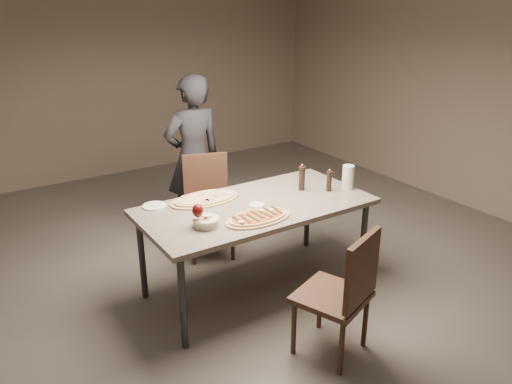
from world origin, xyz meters
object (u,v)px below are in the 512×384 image
pepper_mill_left (329,181)px  chair_near (344,289)px  chair_far (208,199)px  zucchini_pizza (258,217)px  bread_basket (206,221)px  carafe (348,177)px  dining_table (256,211)px  diner (193,158)px  ham_pizza (205,199)px

pepper_mill_left → chair_near: bearing=-124.9°
pepper_mill_left → chair_far: 1.17m
zucchini_pizza → bread_basket: (-0.37, 0.10, 0.02)m
zucchini_pizza → carafe: size_ratio=2.59×
chair_near → carafe: bearing=26.5°
zucchini_pizza → carafe: 0.99m
dining_table → diner: bearing=87.3°
bread_basket → pepper_mill_left: size_ratio=1.02×
zucchini_pizza → diner: bearing=74.5°
dining_table → diner: diner is taller
carafe → diner: diner is taller
carafe → bread_basket: bearing=-179.1°
chair_near → pepper_mill_left: bearing=34.4°
carafe → ham_pizza: bearing=160.0°
chair_near → diner: diner is taller
dining_table → zucchini_pizza: bearing=-120.1°
zucchini_pizza → pepper_mill_left: size_ratio=2.74×
pepper_mill_left → carafe: 0.18m
zucchini_pizza → bread_basket: bearing=157.0°
ham_pizza → zucchini_pizza: bearing=-77.8°
chair_far → diner: size_ratio=0.57×
chair_far → diner: 0.48m
ham_pizza → bread_basket: bread_basket is taller
dining_table → chair_near: (0.02, -1.00, -0.19)m
ham_pizza → chair_near: 1.35m
zucchini_pizza → ham_pizza: size_ratio=0.90×
zucchini_pizza → ham_pizza: (-0.15, 0.53, -0.00)m
dining_table → ham_pizza: size_ratio=3.12×
chair_near → chair_far: chair_far is taller
chair_near → diner: size_ratio=0.56×
dining_table → diner: (0.06, 1.20, 0.11)m
dining_table → chair_near: size_ratio=1.99×
chair_far → dining_table: bearing=109.4°
diner → ham_pizza: bearing=68.3°
carafe → diner: 1.54m
bread_basket → chair_near: size_ratio=0.21×
dining_table → carafe: size_ratio=8.97×
pepper_mill_left → carafe: carafe is taller
carafe → diner: (-0.77, 1.32, -0.05)m
ham_pizza → bread_basket: bearing=-120.4°
bread_basket → diner: bearing=67.0°
bread_basket → chair_far: size_ratio=0.21×
ham_pizza → chair_far: (0.30, 0.54, -0.25)m
bread_basket → chair_near: bearing=-57.8°
pepper_mill_left → chair_near: 1.16m
carafe → chair_near: bearing=-132.8°
diner → carafe: bearing=119.7°
chair_near → ham_pizza: bearing=83.2°
chair_far → diner: bearing=-78.6°
ham_pizza → pepper_mill_left: (0.96, -0.37, 0.07)m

